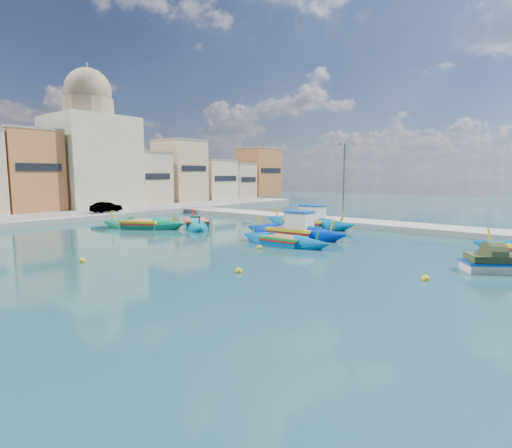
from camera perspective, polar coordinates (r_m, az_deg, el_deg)
ground at (r=22.54m, az=5.35°, el=-5.72°), size 160.00×160.00×0.00m
east_quay at (r=38.54m, az=20.55°, el=-0.40°), size 4.00×70.00×0.50m
north_quay at (r=48.12m, az=-28.04°, el=0.69°), size 80.00×8.00×0.60m
north_townhouses at (r=57.34m, az=-24.98°, el=6.47°), size 83.20×7.87×10.19m
church_block at (r=59.51m, az=-22.50°, el=9.89°), size 10.00×10.00×19.10m
quay_street_lamp at (r=40.09m, az=12.37°, el=6.02°), size 1.18×0.16×8.00m
luzzu_turquoise_cabin at (r=38.20m, az=7.36°, el=0.16°), size 2.73×10.46×3.33m
luzzu_blue_cabin at (r=31.70m, az=5.41°, el=-1.24°), size 3.07×9.45×3.29m
luzzu_cyan_mid at (r=38.11m, az=-8.58°, el=-0.07°), size 6.84×8.26×2.58m
luzzu_green at (r=38.43m, az=-15.84°, el=-0.17°), size 5.92×8.78×2.75m
luzzu_blue_south at (r=28.43m, az=3.91°, el=-2.54°), size 1.87×7.75×2.23m
tender_near at (r=24.00m, az=30.73°, el=-4.87°), size 2.85×3.19×1.39m
mooring_buoys at (r=27.47m, az=-1.79°, el=-3.19°), size 23.79×28.06×0.36m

